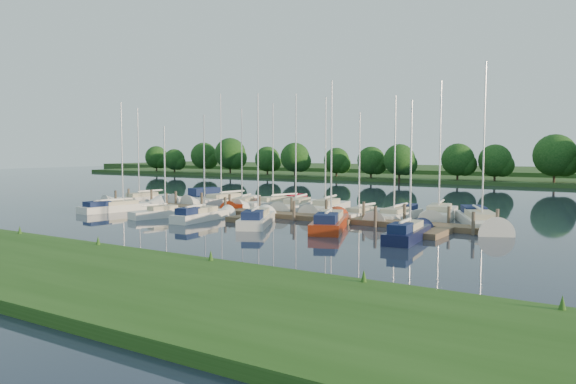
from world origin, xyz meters
The scene contains 24 objects.
ground centered at (0.00, 0.00, 0.00)m, with size 260.00×260.00×0.00m, color black.
near_bank centered at (0.00, -16.00, 0.25)m, with size 90.00×10.00×0.50m, color #214814.
dock centered at (0.00, 7.31, 0.20)m, with size 40.00×6.00×0.40m.
mooring_pilings centered at (0.00, 8.43, 0.60)m, with size 38.24×2.84×2.00m.
far_shore centered at (0.00, 75.00, 0.30)m, with size 180.00×30.00×0.60m, color #224018.
distant_hill centered at (0.00, 100.00, 0.70)m, with size 220.00×40.00×1.40m, color #345625.
treeline centered at (2.05, 61.96, 4.18)m, with size 145.87×9.86×8.24m.
sailboat_n_0 centered at (-18.51, 10.62, 0.27)m, with size 3.37×8.39×10.59m.
motorboat centered at (-13.10, 14.56, 0.39)m, with size 3.47×7.27×2.01m.
sailboat_n_2 centered at (-10.19, 14.42, 0.27)m, with size 3.45×9.66×12.04m.
sailboat_n_3 centered at (-5.74, 12.08, 0.27)m, with size 3.96×7.93×10.12m.
sailboat_n_4 centered at (-3.15, 14.22, 0.33)m, with size 4.42×8.33×10.73m.
sailboat_n_5 centered at (-0.29, 13.41, 0.28)m, with size 3.61×9.07×11.41m.
sailboat_n_6 centered at (3.03, 13.25, 0.28)m, with size 3.06×8.64×11.00m.
sailboat_n_7 centered at (7.72, 10.64, 0.27)m, with size 2.50×7.29×9.23m.
sailboat_n_8 centered at (10.42, 11.73, 0.31)m, with size 2.00×8.28×10.49m.
sailboat_n_9 centered at (13.31, 14.07, 0.28)m, with size 3.62×9.42×11.85m.
sailboat_n_10 centered at (17.32, 11.50, 0.32)m, with size 5.84×9.89×12.72m.
sailboat_s_0 centered at (-14.05, 3.82, 0.31)m, with size 3.00×8.47×10.55m.
sailboat_s_1 centered at (-7.03, 2.50, 0.27)m, with size 2.74×6.30×8.13m.
sailboat_s_2 centered at (-2.79, 2.67, 0.33)m, with size 2.06×6.97×9.02m.
sailboat_s_3 centered at (2.53, 3.07, 0.33)m, with size 4.98×7.94×10.55m.
sailboat_s_4 centered at (8.37, 4.13, 0.34)m, with size 4.67×8.70×11.30m.
sailboat_s_5 centered at (14.98, 2.46, 0.33)m, with size 2.36×7.27×9.39m.
Camera 1 is at (27.83, -31.92, 5.86)m, focal length 35.00 mm.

